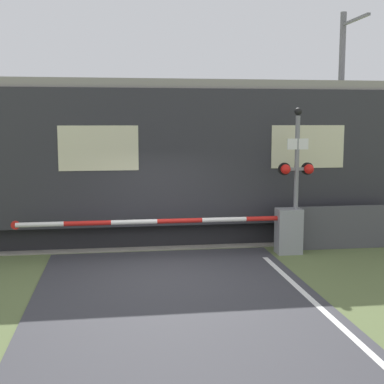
{
  "coord_description": "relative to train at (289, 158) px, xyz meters",
  "views": [
    {
      "loc": [
        -1.07,
        -10.93,
        3.23
      ],
      "look_at": [
        0.79,
        2.0,
        1.48
      ],
      "focal_mm": 50.0,
      "sensor_mm": 36.0,
      "label": 1
    }
  ],
  "objects": [
    {
      "name": "ground_plane",
      "position": [
        -3.84,
        -3.71,
        -2.18
      ],
      "size": [
        80.0,
        80.0,
        0.0
      ],
      "primitive_type": "plane",
      "color": "#5B6B3D"
    },
    {
      "name": "track_bed",
      "position": [
        -3.84,
        0.0,
        -2.15
      ],
      "size": [
        36.0,
        3.2,
        0.13
      ],
      "color": "gray",
      "rests_on": "ground_plane"
    },
    {
      "name": "crossing_barrier",
      "position": [
        -1.42,
        -2.31,
        -1.55
      ],
      "size": [
        6.83,
        0.44,
        1.11
      ],
      "color": "gray",
      "rests_on": "ground_plane"
    },
    {
      "name": "signal_post",
      "position": [
        -0.58,
        -2.33,
        -0.17
      ],
      "size": [
        0.88,
        0.26,
        3.54
      ],
      "color": "gray",
      "rests_on": "ground_plane"
    },
    {
      "name": "train",
      "position": [
        0.0,
        0.0,
        0.0
      ],
      "size": [
        19.28,
        2.95,
        4.26
      ],
      "color": "black",
      "rests_on": "ground_plane"
    },
    {
      "name": "roadside_fence",
      "position": [
        0.92,
        -2.05,
        -1.63
      ],
      "size": [
        2.8,
        0.06,
        1.1
      ],
      "color": "#4C4C51",
      "rests_on": "ground_plane"
    },
    {
      "name": "catenary_pole",
      "position": [
        2.55,
        2.41,
        1.34
      ],
      "size": [
        0.2,
        1.9,
        6.73
      ],
      "color": "slate",
      "rests_on": "ground_plane"
    }
  ]
}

